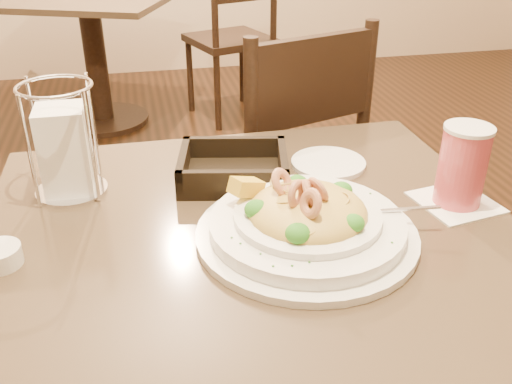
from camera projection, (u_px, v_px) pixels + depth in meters
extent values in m
cube|color=brown|center=(259.00, 249.00, 0.93)|extent=(0.90, 0.90, 0.03)
cylinder|color=black|center=(104.00, 119.00, 3.35)|extent=(0.52, 0.52, 0.03)
cylinder|color=black|center=(96.00, 61.00, 3.19)|extent=(0.12, 0.12, 0.66)
cube|color=black|center=(273.00, 177.00, 1.73)|extent=(0.53, 0.53, 0.04)
cylinder|color=black|center=(287.00, 204.00, 2.06)|extent=(0.04, 0.04, 0.43)
cylinder|color=black|center=(197.00, 231.00, 1.90)|extent=(0.04, 0.04, 0.43)
cylinder|color=black|center=(350.00, 252.00, 1.79)|extent=(0.04, 0.04, 0.43)
cylinder|color=black|center=(252.00, 289.00, 1.63)|extent=(0.04, 0.04, 0.43)
cylinder|color=black|center=(364.00, 106.00, 1.56)|extent=(0.04, 0.04, 0.46)
cylinder|color=black|center=(251.00, 131.00, 1.40)|extent=(0.04, 0.04, 0.46)
cube|color=black|center=(313.00, 80.00, 1.43)|extent=(0.35, 0.14, 0.22)
cube|color=black|center=(230.00, 40.00, 3.25)|extent=(0.53, 0.53, 0.04)
cylinder|color=black|center=(242.00, 68.00, 3.58)|extent=(0.04, 0.04, 0.43)
cylinder|color=black|center=(190.00, 77.00, 3.42)|extent=(0.04, 0.04, 0.43)
cylinder|color=black|center=(273.00, 83.00, 3.31)|extent=(0.04, 0.04, 0.43)
cylinder|color=black|center=(217.00, 93.00, 3.15)|extent=(0.04, 0.04, 0.43)
cylinder|color=black|center=(214.00, 2.00, 2.92)|extent=(0.04, 0.04, 0.46)
cylinder|color=white|center=(306.00, 234.00, 0.93)|extent=(0.36, 0.36, 0.01)
cylinder|color=white|center=(307.00, 225.00, 0.92)|extent=(0.32, 0.32, 0.02)
cylinder|color=white|center=(307.00, 216.00, 0.91)|extent=(0.24, 0.24, 0.01)
ellipsoid|color=gold|center=(308.00, 212.00, 0.91)|extent=(0.19, 0.19, 0.07)
cube|color=gold|center=(246.00, 187.00, 0.95)|extent=(0.07, 0.06, 0.04)
cube|color=silver|center=(399.00, 210.00, 0.93)|extent=(0.13, 0.03, 0.01)
cube|color=silver|center=(357.00, 212.00, 0.92)|extent=(0.04, 0.03, 0.00)
torus|color=gold|center=(311.00, 199.00, 0.90)|extent=(0.05, 0.06, 0.02)
torus|color=gold|center=(294.00, 211.00, 0.88)|extent=(0.04, 0.04, 0.02)
torus|color=gold|center=(285.00, 185.00, 0.93)|extent=(0.06, 0.05, 0.03)
torus|color=gold|center=(293.00, 191.00, 0.95)|extent=(0.06, 0.07, 0.03)
torus|color=gold|center=(320.00, 202.00, 0.92)|extent=(0.05, 0.05, 0.03)
torus|color=gold|center=(320.00, 207.00, 0.89)|extent=(0.06, 0.07, 0.02)
torus|color=gold|center=(314.00, 200.00, 0.89)|extent=(0.05, 0.05, 0.01)
torus|color=gold|center=(322.00, 211.00, 0.89)|extent=(0.06, 0.05, 0.03)
torus|color=gold|center=(301.00, 190.00, 0.91)|extent=(0.06, 0.06, 0.02)
torus|color=gold|center=(279.00, 183.00, 0.94)|extent=(0.04, 0.03, 0.02)
torus|color=gold|center=(290.00, 192.00, 0.91)|extent=(0.05, 0.05, 0.03)
torus|color=gold|center=(305.00, 228.00, 0.84)|extent=(0.05, 0.05, 0.01)
torus|color=gold|center=(292.00, 193.00, 0.93)|extent=(0.06, 0.07, 0.03)
torus|color=gold|center=(334.00, 201.00, 0.90)|extent=(0.05, 0.06, 0.02)
torus|color=gold|center=(314.00, 208.00, 0.90)|extent=(0.06, 0.07, 0.04)
torus|color=gold|center=(308.00, 210.00, 0.90)|extent=(0.05, 0.05, 0.03)
torus|color=gold|center=(286.00, 202.00, 0.89)|extent=(0.06, 0.05, 0.03)
torus|color=gold|center=(295.00, 192.00, 0.95)|extent=(0.04, 0.04, 0.01)
torus|color=tan|center=(318.00, 190.00, 0.88)|extent=(0.04, 0.05, 0.05)
torus|color=tan|center=(308.00, 194.00, 0.87)|extent=(0.03, 0.05, 0.05)
torus|color=tan|center=(311.00, 194.00, 0.87)|extent=(0.05, 0.05, 0.05)
torus|color=tan|center=(282.00, 182.00, 0.91)|extent=(0.06, 0.06, 0.05)
torus|color=tan|center=(311.00, 204.00, 0.85)|extent=(0.04, 0.05, 0.05)
torus|color=tan|center=(297.00, 195.00, 0.87)|extent=(0.05, 0.04, 0.05)
ellipsoid|color=#216316|center=(341.00, 190.00, 0.95)|extent=(0.04, 0.04, 0.03)
ellipsoid|color=#216316|center=(297.00, 183.00, 0.98)|extent=(0.04, 0.04, 0.03)
ellipsoid|color=#216316|center=(257.00, 210.00, 0.90)|extent=(0.04, 0.04, 0.03)
ellipsoid|color=#216316|center=(298.00, 233.00, 0.84)|extent=(0.04, 0.04, 0.03)
ellipsoid|color=#216316|center=(353.00, 223.00, 0.86)|extent=(0.04, 0.04, 0.03)
cube|color=#266619|center=(261.00, 254.00, 0.83)|extent=(0.00, 0.00, 0.00)
cube|color=#266619|center=(244.00, 194.00, 0.99)|extent=(0.00, 0.00, 0.00)
cube|color=#266619|center=(392.00, 242.00, 0.85)|extent=(0.00, 0.00, 0.00)
cube|color=#266619|center=(263.00, 182.00, 1.03)|extent=(0.00, 0.00, 0.00)
cube|color=#266619|center=(273.00, 266.00, 0.80)|extent=(0.00, 0.00, 0.00)
cube|color=#266619|center=(309.00, 262.00, 0.81)|extent=(0.00, 0.00, 0.00)
cube|color=#266619|center=(240.00, 243.00, 0.85)|extent=(0.00, 0.00, 0.00)
cube|color=#266619|center=(292.00, 266.00, 0.80)|extent=(0.00, 0.00, 0.00)
cube|color=#266619|center=(232.00, 237.00, 0.87)|extent=(0.00, 0.00, 0.00)
cube|color=#266619|center=(370.00, 193.00, 0.99)|extent=(0.00, 0.00, 0.00)
cube|color=white|center=(455.00, 202.00, 1.03)|extent=(0.15, 0.15, 0.00)
cylinder|color=#C44550|center=(462.00, 166.00, 1.00)|extent=(0.08, 0.08, 0.14)
cylinder|color=white|center=(470.00, 128.00, 0.97)|extent=(0.09, 0.09, 0.01)
cube|color=black|center=(234.00, 176.00, 1.11)|extent=(0.24, 0.21, 0.02)
cube|color=black|center=(283.00, 163.00, 1.10)|extent=(0.05, 0.17, 0.04)
cube|color=black|center=(183.00, 163.00, 1.10)|extent=(0.05, 0.17, 0.04)
cube|color=black|center=(234.00, 147.00, 1.17)|extent=(0.21, 0.05, 0.04)
cube|color=black|center=(232.00, 182.00, 1.03)|extent=(0.21, 0.05, 0.04)
cylinder|color=silver|center=(72.00, 190.00, 1.07)|extent=(0.13, 0.13, 0.01)
torus|color=silver|center=(54.00, 86.00, 0.98)|extent=(0.13, 0.13, 0.01)
cube|color=white|center=(65.00, 150.00, 1.03)|extent=(0.11, 0.11, 0.16)
cylinder|color=silver|center=(29.00, 153.00, 0.97)|extent=(0.01, 0.01, 0.21)
cylinder|color=silver|center=(91.00, 147.00, 0.99)|extent=(0.01, 0.01, 0.21)
cylinder|color=silver|center=(37.00, 130.00, 1.06)|extent=(0.01, 0.01, 0.21)
cylinder|color=silver|center=(93.00, 126.00, 1.08)|extent=(0.01, 0.01, 0.21)
cylinder|color=white|center=(328.00, 163.00, 1.17)|extent=(0.20, 0.20, 0.01)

